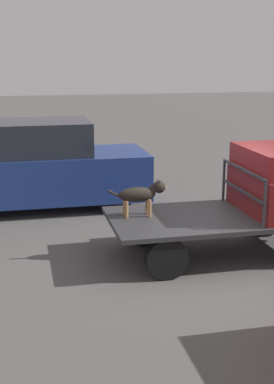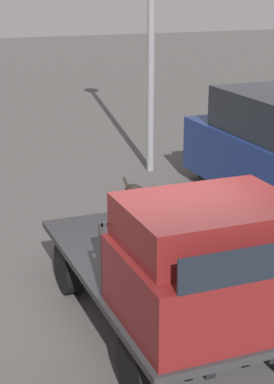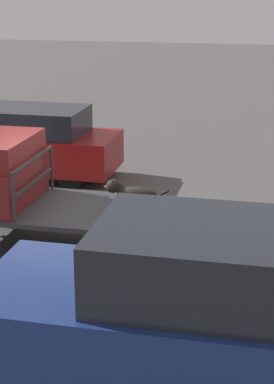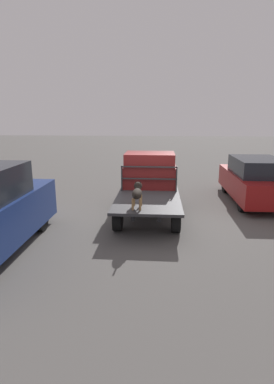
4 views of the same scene
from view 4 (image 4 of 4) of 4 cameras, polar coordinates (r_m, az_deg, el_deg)
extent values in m
plane|color=#514F4C|center=(9.73, 2.14, -4.69)|extent=(80.00, 80.00, 0.00)
cylinder|color=black|center=(10.88, -1.90, -0.71)|extent=(0.70, 0.24, 0.70)
cylinder|color=black|center=(10.83, 6.72, -0.87)|extent=(0.70, 0.24, 0.70)
cylinder|color=black|center=(8.50, -3.67, -5.07)|extent=(0.70, 0.24, 0.70)
cylinder|color=black|center=(8.44, 7.42, -5.31)|extent=(0.70, 0.24, 0.70)
cube|color=black|center=(9.57, 0.13, -1.32)|extent=(3.71, 0.10, 0.18)
cube|color=black|center=(9.55, 4.23, -1.40)|extent=(3.71, 0.10, 0.18)
cube|color=#2D2D30|center=(9.52, 2.18, -0.61)|extent=(4.04, 1.95, 0.08)
cube|color=maroon|center=(10.61, 2.44, 3.19)|extent=(1.52, 1.83, 0.73)
cube|color=maroon|center=(10.40, 2.45, 6.26)|extent=(1.29, 1.68, 0.45)
cube|color=black|center=(11.26, 2.59, 6.53)|extent=(0.02, 1.50, 0.34)
cube|color=#2D2D30|center=(9.85, -2.93, 2.61)|extent=(0.04, 0.04, 0.83)
cube|color=#2D2D30|center=(9.80, 7.53, 2.43)|extent=(0.04, 0.04, 0.83)
cube|color=#2D2D30|center=(9.71, 2.31, 4.81)|extent=(0.04, 1.79, 0.04)
cube|color=#2D2D30|center=(9.78, 2.29, 2.53)|extent=(0.04, 1.79, 0.04)
cylinder|color=#9E7547|center=(8.25, -0.57, -1.55)|extent=(0.06, 0.06, 0.31)
cylinder|color=#9E7547|center=(8.23, 0.78, -1.58)|extent=(0.06, 0.06, 0.31)
cylinder|color=#9E7547|center=(7.85, -0.82, -2.38)|extent=(0.06, 0.06, 0.31)
cylinder|color=#9E7547|center=(7.83, 0.60, -2.41)|extent=(0.06, 0.06, 0.31)
ellipsoid|color=black|center=(7.97, 0.00, -0.32)|extent=(0.67, 0.26, 0.26)
sphere|color=#9E7547|center=(8.16, 0.09, -0.30)|extent=(0.12, 0.12, 0.12)
cylinder|color=black|center=(8.23, 0.14, 0.67)|extent=(0.18, 0.14, 0.18)
sphere|color=black|center=(8.34, 0.20, 1.17)|extent=(0.23, 0.23, 0.23)
cone|color=#9E7547|center=(8.44, 0.25, 1.21)|extent=(0.13, 0.13, 0.13)
cone|color=black|center=(8.31, -0.24, 1.81)|extent=(0.06, 0.08, 0.10)
cone|color=black|center=(8.30, 0.63, 1.80)|extent=(0.06, 0.08, 0.10)
cylinder|color=black|center=(7.59, -0.21, -0.86)|extent=(0.28, 0.04, 0.19)
cylinder|color=black|center=(13.25, 16.49, 1.23)|extent=(0.60, 0.20, 0.60)
cylinder|color=black|center=(13.66, 22.70, 1.08)|extent=(0.60, 0.20, 0.60)
cylinder|color=black|center=(10.75, 19.39, -1.98)|extent=(0.60, 0.20, 0.60)
cube|color=maroon|center=(12.12, 21.39, 1.41)|extent=(4.29, 1.79, 0.82)
cube|color=#1E232B|center=(11.79, 22.00, 4.54)|extent=(2.36, 1.61, 0.60)
cylinder|color=black|center=(8.88, -17.78, -5.24)|extent=(0.60, 0.20, 0.60)
camera|label=1|loc=(10.10, 60.95, 9.31)|focal=50.00mm
camera|label=2|loc=(15.72, 13.99, 16.95)|focal=60.00mm
camera|label=3|loc=(11.70, -59.50, 13.78)|focal=60.00mm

